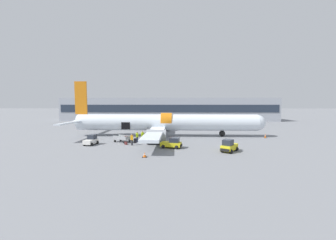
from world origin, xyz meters
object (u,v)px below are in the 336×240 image
object	(u,v)px
baggage_tug_lead	(172,143)
baggage_tug_rear	(91,141)
suitcase_on_tarmac_upright	(126,143)
baggage_tug_mid	(229,146)
ground_crew_loader_b	(132,139)
baggage_cart_loading	(123,139)
suitcase_on_tarmac_spare	(135,141)
ground_crew_loader_a	(137,137)
ground_crew_driver	(143,136)
airplane	(164,123)

from	to	relation	value
baggage_tug_lead	baggage_tug_rear	xyz separation A→B (m)	(-12.95, 1.84, -0.01)
baggage_tug_rear	suitcase_on_tarmac_upright	size ratio (longest dim) A/B	4.50
baggage_tug_rear	baggage_tug_lead	bearing A→B (deg)	-8.10
baggage_tug_mid	ground_crew_loader_b	xyz separation A→B (m)	(-14.21, 3.80, 0.21)
baggage_tug_lead	baggage_cart_loading	bearing A→B (deg)	153.19
suitcase_on_tarmac_spare	ground_crew_loader_a	bearing A→B (deg)	77.43
baggage_tug_mid	ground_crew_driver	size ratio (longest dim) A/B	1.79
airplane	suitcase_on_tarmac_spare	bearing A→B (deg)	-119.50
baggage_cart_loading	airplane	bearing A→B (deg)	45.93
ground_crew_driver	baggage_cart_loading	bearing A→B (deg)	-166.76
airplane	ground_crew_loader_b	bearing A→B (deg)	-115.51
ground_crew_loader_b	suitcase_on_tarmac_upright	size ratio (longest dim) A/B	2.98
ground_crew_loader_b	ground_crew_loader_a	bearing A→B (deg)	82.45
ground_crew_driver	suitcase_on_tarmac_spare	distance (m)	1.98
baggage_tug_rear	suitcase_on_tarmac_spare	size ratio (longest dim) A/B	3.29
baggage_tug_mid	suitcase_on_tarmac_upright	size ratio (longest dim) A/B	5.46
ground_crew_driver	ground_crew_loader_b	bearing A→B (deg)	-109.09
airplane	suitcase_on_tarmac_spare	world-z (taller)	airplane
airplane	ground_crew_loader_a	xyz separation A→B (m)	(-4.13, -6.79, -1.73)
ground_crew_driver	suitcase_on_tarmac_spare	size ratio (longest dim) A/B	2.23
baggage_tug_lead	baggage_tug_mid	xyz separation A→B (m)	(7.85, -2.07, 0.06)
baggage_cart_loading	baggage_tug_mid	bearing A→B (deg)	-21.27
ground_crew_loader_b	suitcase_on_tarmac_upright	world-z (taller)	ground_crew_loader_b
ground_crew_loader_a	suitcase_on_tarmac_upright	xyz separation A→B (m)	(-1.38, -2.25, -0.69)
baggage_tug_rear	ground_crew_loader_b	world-z (taller)	ground_crew_loader_b
ground_crew_loader_b	suitcase_on_tarmac_spare	distance (m)	1.84
airplane	suitcase_on_tarmac_upright	bearing A→B (deg)	-121.42
baggage_tug_mid	suitcase_on_tarmac_spare	world-z (taller)	baggage_tug_mid
baggage_tug_mid	suitcase_on_tarmac_upright	world-z (taller)	baggage_tug_mid
airplane	baggage_tug_lead	bearing A→B (deg)	-80.39
baggage_tug_lead	suitcase_on_tarmac_upright	distance (m)	7.70
airplane	suitcase_on_tarmac_spare	xyz separation A→B (m)	(-4.33, -7.65, -2.31)
ground_crew_loader_a	ground_crew_loader_b	size ratio (longest dim) A/B	1.00
baggage_cart_loading	ground_crew_driver	size ratio (longest dim) A/B	2.03
baggage_tug_mid	suitcase_on_tarmac_spare	distance (m)	15.11
baggage_tug_lead	ground_crew_driver	xyz separation A→B (m)	(-5.21, 5.06, 0.30)
airplane	ground_crew_loader_b	distance (m)	10.54
baggage_tug_rear	suitcase_on_tarmac_upright	bearing A→B (deg)	2.48
ground_crew_driver	suitcase_on_tarmac_spare	world-z (taller)	ground_crew_driver
baggage_cart_loading	suitcase_on_tarmac_spare	bearing A→B (deg)	-19.83
baggage_tug_mid	baggage_cart_loading	bearing A→B (deg)	158.73
ground_crew_loader_a	ground_crew_loader_b	distance (m)	2.62
ground_crew_loader_b	suitcase_on_tarmac_spare	xyz separation A→B (m)	(0.15, 1.74, -0.58)
baggage_tug_mid	ground_crew_loader_b	bearing A→B (deg)	165.03
baggage_cart_loading	suitcase_on_tarmac_spare	world-z (taller)	baggage_cart_loading
baggage_tug_rear	ground_crew_driver	size ratio (longest dim) A/B	1.47
suitcase_on_tarmac_spare	suitcase_on_tarmac_upright	bearing A→B (deg)	-130.70
ground_crew_loader_b	airplane	bearing A→B (deg)	64.49
baggage_cart_loading	suitcase_on_tarmac_upright	bearing A→B (deg)	-63.75
ground_crew_loader_a	suitcase_on_tarmac_upright	distance (m)	2.73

